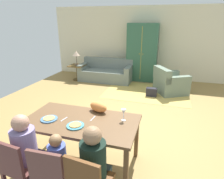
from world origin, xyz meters
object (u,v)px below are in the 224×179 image
at_px(armchair, 170,83).
at_px(side_table, 77,70).
at_px(plate_near_man, 49,119).
at_px(table_lamp, 76,54).
at_px(couch, 106,73).
at_px(wine_glass, 124,112).
at_px(person_man, 29,155).
at_px(person_child, 60,167).
at_px(armoire, 142,53).
at_px(dining_chair_child, 52,173).
at_px(dining_chair_man, 18,165).
at_px(person_woman, 95,170).
at_px(cat, 98,107).
at_px(handbag, 151,92).
at_px(plate_near_child, 75,126).
at_px(dining_table, 81,125).

relative_size(armchair, side_table, 2.02).
xyz_separation_m(plate_near_man, side_table, (-1.68, 4.25, -0.39)).
bearing_deg(armchair, table_lamp, 172.88).
relative_size(plate_near_man, couch, 0.13).
relative_size(wine_glass, person_man, 0.17).
bearing_deg(wine_glass, person_child, -126.82).
bearing_deg(armoire, table_lamp, -162.89).
height_order(dining_chair_child, table_lamp, table_lamp).
height_order(person_man, armchair, person_man).
xyz_separation_m(plate_near_man, couch, (-0.61, 4.51, -0.47)).
height_order(dining_chair_man, person_woman, person_woman).
distance_m(dining_chair_man, cat, 1.37).
bearing_deg(side_table, person_man, -70.52).
xyz_separation_m(armoire, handbag, (0.57, -1.62, -0.92)).
distance_m(couch, armoire, 1.55).
distance_m(plate_near_child, dining_chair_child, 0.69).
bearing_deg(couch, cat, -73.12).
xyz_separation_m(dining_table, couch, (-1.08, 4.39, -0.38)).
bearing_deg(dining_chair_child, person_child, 91.76).
xyz_separation_m(dining_chair_man, table_lamp, (-1.68, 4.94, 0.52)).
bearing_deg(dining_chair_child, wine_glass, 58.41).
relative_size(wine_glass, person_woman, 0.17).
height_order(dining_table, couch, couch).
distance_m(armchair, side_table, 3.45).
relative_size(person_woman, couch, 0.57).
distance_m(wine_glass, side_table, 4.85).
relative_size(plate_near_child, wine_glass, 1.34).
height_order(dining_chair_man, handbag, dining_chair_man).
xyz_separation_m(couch, side_table, (-1.08, -0.26, 0.08)).
bearing_deg(person_child, armoire, 87.93).
relative_size(wine_glass, couch, 0.09).
xyz_separation_m(dining_table, person_man, (-0.46, -0.64, -0.17)).
distance_m(plate_near_child, person_man, 0.70).
bearing_deg(person_man, cat, 58.09).
relative_size(dining_table, dining_chair_child, 1.96).
relative_size(plate_near_man, wine_glass, 1.34).
relative_size(person_man, person_woman, 1.00).
xyz_separation_m(dining_chair_child, person_woman, (0.47, 0.17, 0.02)).
height_order(person_woman, couch, person_woman).
bearing_deg(plate_near_child, armchair, 71.96).
relative_size(person_child, armoire, 0.44).
bearing_deg(armchair, person_woman, -100.35).
distance_m(dining_chair_child, handbag, 4.13).
relative_size(dining_chair_man, couch, 0.44).
height_order(dining_table, person_child, person_child).
height_order(dining_table, plate_near_child, plate_near_child).
bearing_deg(person_man, plate_near_man, 90.41).
xyz_separation_m(dining_table, dining_chair_man, (-0.48, -0.81, -0.19)).
xyz_separation_m(wine_glass, side_table, (-2.77, 3.95, -0.52)).
height_order(plate_near_child, cat, cat).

